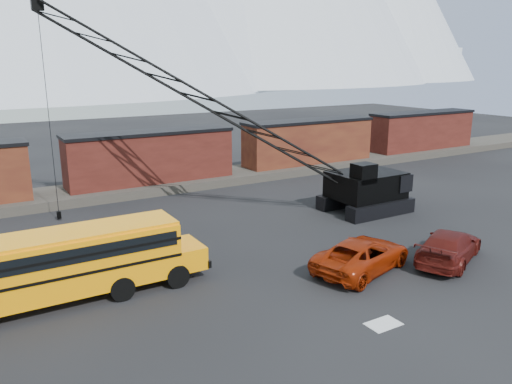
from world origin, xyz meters
TOP-DOWN VIEW (x-y plane):
  - ground at (0.00, 0.00)m, footprint 160.00×160.00m
  - gravel_berm at (0.00, 22.00)m, footprint 120.00×5.00m
  - boxcar_mid at (0.00, 22.00)m, footprint 13.70×3.10m
  - boxcar_east_near at (16.00, 22.00)m, footprint 13.70×3.10m
  - boxcar_east_far at (32.00, 22.00)m, footprint 13.70×3.10m
  - snow_patch at (0.50, -4.00)m, footprint 1.40×0.90m
  - school_bus at (-9.74, 4.59)m, footprint 11.65×2.65m
  - red_pickup at (3.44, 0.52)m, footprint 6.51×4.30m
  - maroon_suv at (8.19, -0.91)m, footprint 6.27×4.55m
  - crawler_crane at (0.52, 12.83)m, footprint 22.32×11.42m

SIDE VIEW (x-z plane):
  - ground at x=0.00m, z-range 0.00..0.00m
  - snow_patch at x=0.50m, z-range 0.00..0.02m
  - gravel_berm at x=0.00m, z-range 0.00..0.70m
  - red_pickup at x=3.44m, z-range 0.00..1.66m
  - maroon_suv at x=8.19m, z-range 0.00..1.69m
  - school_bus at x=-9.74m, z-range 0.20..3.39m
  - boxcar_mid at x=0.00m, z-range 0.68..4.85m
  - boxcar_east_near at x=16.00m, z-range 0.68..4.85m
  - boxcar_east_far at x=32.00m, z-range 0.68..4.85m
  - crawler_crane at x=0.52m, z-range 0.90..14.94m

